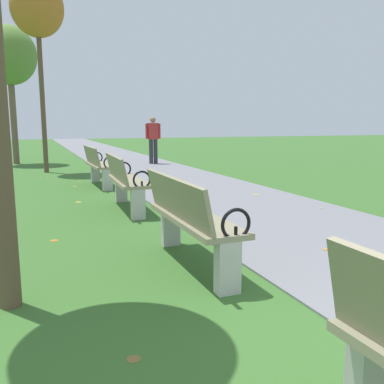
% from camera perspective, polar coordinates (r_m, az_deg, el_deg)
% --- Properties ---
extents(paved_walkway, '(2.92, 44.00, 0.02)m').
position_cam_1_polar(paved_walkway, '(18.95, -11.24, 5.06)').
color(paved_walkway, slate).
rests_on(paved_walkway, ground).
extents(park_bench_2, '(0.47, 1.60, 0.90)m').
position_cam_1_polar(park_bench_2, '(4.01, -0.38, -3.65)').
color(park_bench_2, gray).
rests_on(park_bench_2, ground).
extents(park_bench_3, '(0.53, 1.62, 0.90)m').
position_cam_1_polar(park_bench_3, '(6.75, -9.28, 1.58)').
color(park_bench_3, gray).
rests_on(park_bench_3, ground).
extents(park_bench_4, '(0.51, 1.61, 0.90)m').
position_cam_1_polar(park_bench_4, '(9.51, -12.91, 3.71)').
color(park_bench_4, gray).
rests_on(park_bench_4, ground).
extents(tree_2, '(1.43, 1.43, 5.32)m').
position_cam_1_polar(tree_2, '(13.00, -20.71, 22.59)').
color(tree_2, brown).
rests_on(tree_2, ground).
extents(tree_3, '(1.80, 1.80, 4.69)m').
position_cam_1_polar(tree_3, '(15.91, -24.05, 16.82)').
color(tree_3, brown).
rests_on(tree_3, ground).
extents(pedestrian_walking, '(0.53, 0.25, 1.62)m').
position_cam_1_polar(pedestrian_walking, '(14.47, -5.43, 7.54)').
color(pedestrian_walking, '#2D2D38').
rests_on(pedestrian_walking, paved_walkway).
extents(scattered_leaves, '(4.59, 12.08, 0.02)m').
position_cam_1_polar(scattered_leaves, '(6.99, -5.41, -1.99)').
color(scattered_leaves, '#AD6B23').
rests_on(scattered_leaves, ground).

